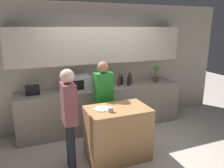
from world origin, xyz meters
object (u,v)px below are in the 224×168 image
object	(u,v)px
plate_on_island	(102,109)
bottle_4	(130,79)
microwave	(77,83)
bottle_3	(129,81)
potted_plant	(156,74)
bottle_0	(111,81)
bottle_2	(121,80)
bottle_1	(119,81)
cup_0	(111,110)
person_center	(103,96)
toaster	(32,90)
person_left	(69,112)

from	to	relation	value
plate_on_island	bottle_4	bearing A→B (deg)	47.99
microwave	plate_on_island	world-z (taller)	microwave
bottle_3	bottle_4	xyz separation A→B (m)	(0.12, 0.17, -0.01)
potted_plant	bottle_4	distance (m)	0.63
bottle_0	bottle_2	xyz separation A→B (m)	(0.23, -0.05, 0.00)
bottle_1	cup_0	distance (m)	1.47
bottle_4	cup_0	bearing A→B (deg)	-126.37
plate_on_island	cup_0	xyz separation A→B (m)	(0.09, -0.16, 0.03)
microwave	bottle_4	bearing A→B (deg)	3.96
bottle_0	person_center	distance (m)	0.87
microwave	person_center	xyz separation A→B (m)	(0.36, -0.62, -0.14)
cup_0	toaster	bearing A→B (deg)	129.74
cup_0	bottle_3	bearing A→B (deg)	53.64
bottle_3	potted_plant	bearing A→B (deg)	6.25
bottle_2	person_center	size ratio (longest dim) A/B	0.15
toaster	bottle_0	xyz separation A→B (m)	(1.67, 0.12, 0.00)
potted_plant	plate_on_island	bearing A→B (deg)	-146.28
bottle_0	person_left	bearing A→B (deg)	-131.95
bottle_1	person_left	bearing A→B (deg)	-138.27
person_left	person_center	bearing A→B (deg)	127.88
bottle_3	cup_0	world-z (taller)	bottle_3
toaster	bottle_3	bearing A→B (deg)	-2.31
person_center	cup_0	bearing A→B (deg)	75.87
microwave	person_left	world-z (taller)	person_left
potted_plant	cup_0	xyz separation A→B (m)	(-1.66, -1.33, -0.18)
microwave	person_left	xyz separation A→B (m)	(-0.39, -1.22, -0.12)
bottle_1	person_left	size ratio (longest dim) A/B	0.18
microwave	potted_plant	distance (m)	1.90
bottle_1	bottle_2	distance (m)	0.15
bottle_0	bottle_4	bearing A→B (deg)	-3.90
microwave	bottle_0	world-z (taller)	microwave
bottle_2	person_center	distance (m)	0.97
microwave	bottle_3	distance (m)	1.16
cup_0	bottle_4	bearing A→B (deg)	53.63
potted_plant	cup_0	world-z (taller)	potted_plant
bottle_1	microwave	bearing A→B (deg)	177.94
bottle_2	bottle_4	distance (m)	0.24
toaster	person_left	size ratio (longest dim) A/B	0.16
toaster	person_left	xyz separation A→B (m)	(0.47, -1.22, -0.06)
toaster	bottle_3	distance (m)	2.02
person_left	person_center	size ratio (longest dim) A/B	1.01
potted_plant	bottle_0	distance (m)	1.10
bottle_0	cup_0	distance (m)	1.56
potted_plant	person_left	xyz separation A→B (m)	(-2.29, -1.22, -0.17)
bottle_0	cup_0	bearing A→B (deg)	-111.62
microwave	potted_plant	xyz separation A→B (m)	(1.90, 0.00, 0.05)
bottle_0	bottle_1	xyz separation A→B (m)	(0.12, -0.15, 0.02)
bottle_2	plate_on_island	world-z (taller)	bottle_2
microwave	plate_on_island	distance (m)	1.19
toaster	bottle_2	xyz separation A→B (m)	(1.90, 0.07, 0.00)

